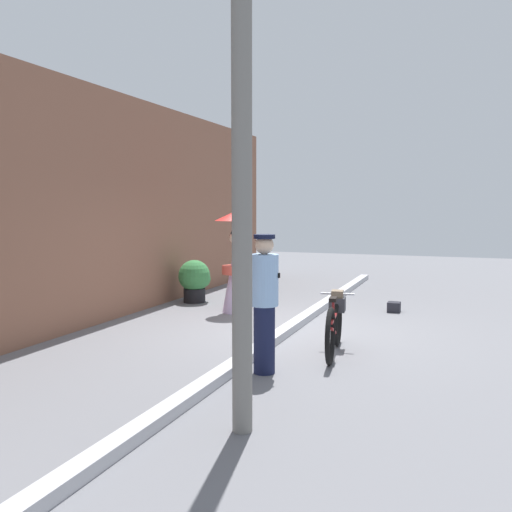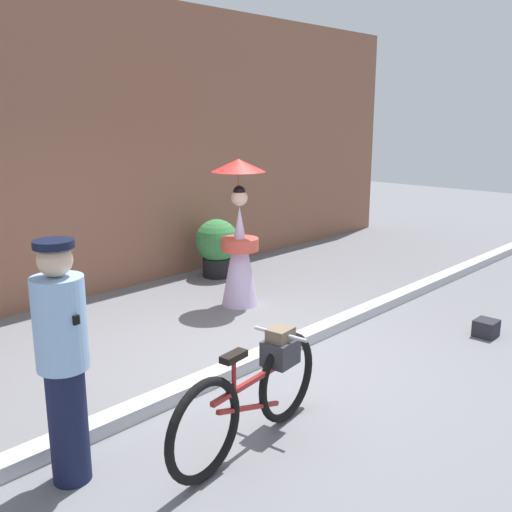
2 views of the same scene
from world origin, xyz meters
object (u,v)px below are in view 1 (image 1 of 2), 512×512
Objects in this scene: person_with_parasol at (234,265)px; person_officer at (264,300)px; backpack_on_pavement at (394,307)px; utility_pole at (242,162)px; bicycle_near_officer at (335,323)px; potted_plant_by_door at (195,279)px.

person_officer is at bearing -152.05° from person_with_parasol.
backpack_on_pavement is (1.09, -2.85, -0.80)m from person_with_parasol.
person_officer is 2.34m from utility_pole.
bicycle_near_officer is 0.36× the size of utility_pole.
person_with_parasol is 2.13× the size of potted_plant_by_door.
bicycle_near_officer is 1.42m from person_officer.
potted_plant_by_door reaches higher than bicycle_near_officer.
person_with_parasol is 3.15m from backpack_on_pavement.
bicycle_near_officer is at bearing 173.39° from backpack_on_pavement.
backpack_on_pavement is (0.34, -4.06, -0.39)m from potted_plant_by_door.
backpack_on_pavement is at bearing -6.61° from bicycle_near_officer.
utility_pole is (-1.74, -0.42, 1.50)m from person_officer.
utility_pole reaches higher than person_officer.
utility_pole is (-6.00, -3.49, 1.91)m from potted_plant_by_door.
person_with_parasol is at bearing 46.83° from bicycle_near_officer.
bicycle_near_officer is 0.92× the size of person_with_parasol.
potted_plant_by_door is 3.59× the size of backpack_on_pavement.
potted_plant_by_door is (0.76, 1.21, -0.42)m from person_with_parasol.
utility_pole is (-2.94, 0.18, 1.97)m from bicycle_near_officer.
potted_plant_by_door is at bearing 58.00° from person_with_parasol.
bicycle_near_officer is 1.95× the size of potted_plant_by_door.
utility_pole is at bearing -149.82° from potted_plant_by_door.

